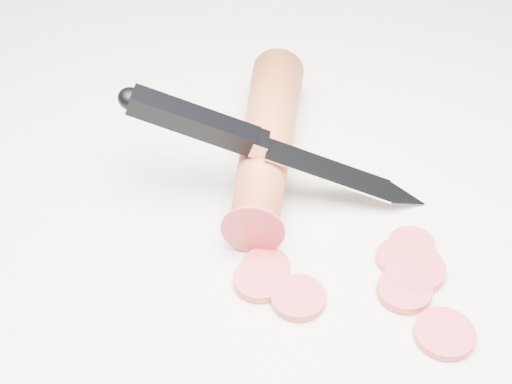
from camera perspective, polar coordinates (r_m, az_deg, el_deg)
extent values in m
plane|color=silver|center=(0.50, 4.98, -3.67)|extent=(2.40, 2.40, 0.00)
cylinder|color=#C04821|center=(0.54, 0.90, 4.16)|extent=(0.10, 0.19, 0.04)
cylinder|color=#CB363D|center=(0.47, 0.77, -6.03)|extent=(0.03, 0.03, 0.01)
cylinder|color=#CB363D|center=(0.46, 3.39, -8.43)|extent=(0.04, 0.04, 0.01)
cylinder|color=#CB363D|center=(0.48, 12.58, -6.06)|extent=(0.04, 0.04, 0.01)
cylinder|color=#CB363D|center=(0.49, 11.41, -5.22)|extent=(0.03, 0.03, 0.01)
cylinder|color=#CB363D|center=(0.50, 12.32, -4.18)|extent=(0.03, 0.03, 0.01)
cylinder|color=#CB363D|center=(0.47, 0.33, -7.06)|extent=(0.04, 0.04, 0.01)
cylinder|color=#CB363D|center=(0.46, 14.83, -10.90)|extent=(0.04, 0.04, 0.01)
cylinder|color=#CB363D|center=(0.47, 11.79, -7.73)|extent=(0.04, 0.04, 0.01)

